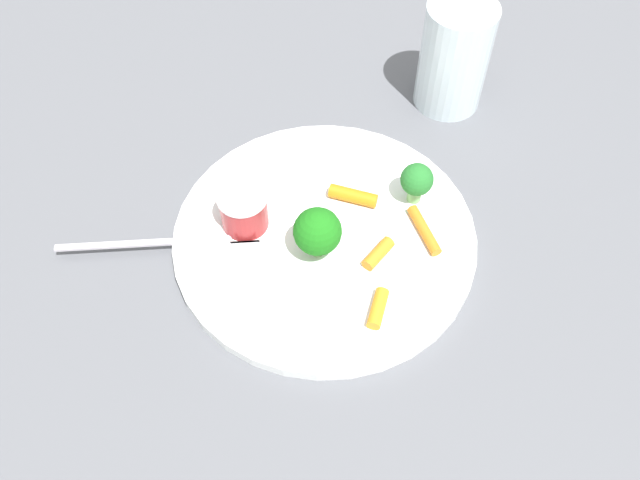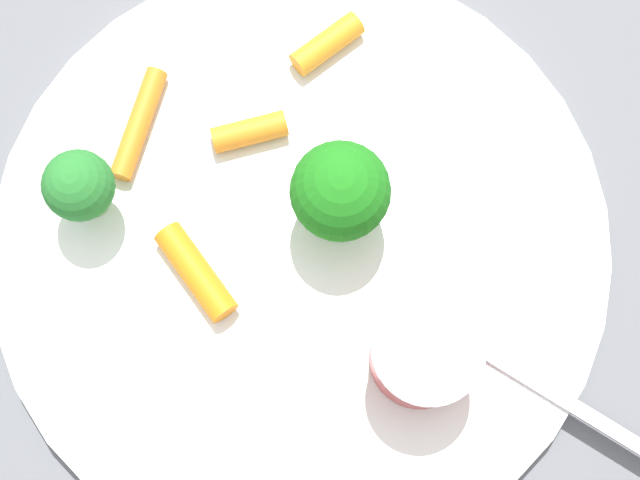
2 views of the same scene
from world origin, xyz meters
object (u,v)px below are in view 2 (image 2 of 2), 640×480
(carrot_stick_2, at_px, (196,272))
(carrot_stick_0, at_px, (249,132))
(broccoli_floret_0, at_px, (340,192))
(carrot_stick_1, at_px, (327,44))
(broccoli_floret_1, at_px, (80,187))
(fork, at_px, (594,419))
(plate, at_px, (300,242))
(carrot_stick_3, at_px, (139,124))
(sauce_cup, at_px, (424,354))

(carrot_stick_2, bearing_deg, carrot_stick_0, -170.98)
(broccoli_floret_0, relative_size, carrot_stick_1, 1.50)
(broccoli_floret_1, relative_size, fork, 0.24)
(plate, xyz_separation_m, carrot_stick_0, (-0.03, -0.05, 0.01))
(carrot_stick_3, bearing_deg, fork, 84.23)
(carrot_stick_1, distance_m, fork, 0.22)
(broccoli_floret_1, distance_m, carrot_stick_0, 0.08)
(carrot_stick_2, height_order, carrot_stick_3, carrot_stick_2)
(broccoli_floret_0, bearing_deg, carrot_stick_3, -86.06)
(plate, relative_size, carrot_stick_3, 5.23)
(plate, height_order, broccoli_floret_1, broccoli_floret_1)
(carrot_stick_1, height_order, carrot_stick_3, carrot_stick_1)
(sauce_cup, bearing_deg, carrot_stick_2, -83.26)
(fork, bearing_deg, carrot_stick_1, -118.68)
(broccoli_floret_1, bearing_deg, sauce_cup, 91.89)
(plate, relative_size, carrot_stick_2, 6.08)
(carrot_stick_0, distance_m, fork, 0.21)
(broccoli_floret_1, xyz_separation_m, carrot_stick_3, (-0.04, 0.00, -0.02))
(carrot_stick_1, bearing_deg, fork, 61.32)
(sauce_cup, xyz_separation_m, carrot_stick_3, (-0.04, -0.17, -0.02))
(broccoli_floret_0, bearing_deg, broccoli_floret_1, -64.20)
(broccoli_floret_1, height_order, carrot_stick_2, broccoli_floret_1)
(carrot_stick_1, relative_size, carrot_stick_2, 0.78)
(carrot_stick_0, xyz_separation_m, carrot_stick_2, (0.07, 0.01, 0.00))
(sauce_cup, relative_size, fork, 0.25)
(broccoli_floret_0, xyz_separation_m, fork, (0.03, 0.15, -0.03))
(broccoli_floret_0, xyz_separation_m, carrot_stick_2, (0.06, -0.04, -0.03))
(sauce_cup, height_order, carrot_stick_0, sauce_cup)
(plate, height_order, broccoli_floret_0, broccoli_floret_0)
(broccoli_floret_1, bearing_deg, carrot_stick_2, 83.20)
(carrot_stick_0, bearing_deg, carrot_stick_2, 9.02)
(broccoli_floret_1, bearing_deg, carrot_stick_3, 179.88)
(broccoli_floret_0, distance_m, carrot_stick_1, 0.09)
(sauce_cup, distance_m, carrot_stick_3, 0.17)
(carrot_stick_2, bearing_deg, broccoli_floret_1, -96.80)
(sauce_cup, height_order, broccoli_floret_0, broccoli_floret_0)
(plate, relative_size, broccoli_floret_1, 6.37)
(broccoli_floret_1, relative_size, carrot_stick_1, 1.22)
(sauce_cup, relative_size, carrot_stick_2, 0.99)
(plate, height_order, fork, fork)
(carrot_stick_2, xyz_separation_m, fork, (-0.03, 0.19, -0.01))
(plate, relative_size, fork, 1.51)
(broccoli_floret_0, distance_m, carrot_stick_3, 0.11)
(carrot_stick_0, bearing_deg, plate, 53.08)
(broccoli_floret_1, relative_size, carrot_stick_2, 0.95)
(carrot_stick_0, xyz_separation_m, fork, (0.05, 0.20, -0.00))
(sauce_cup, bearing_deg, carrot_stick_1, -137.07)
(broccoli_floret_1, distance_m, fork, 0.25)
(carrot_stick_1, bearing_deg, carrot_stick_2, -0.14)
(plate, bearing_deg, carrot_stick_2, -42.40)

